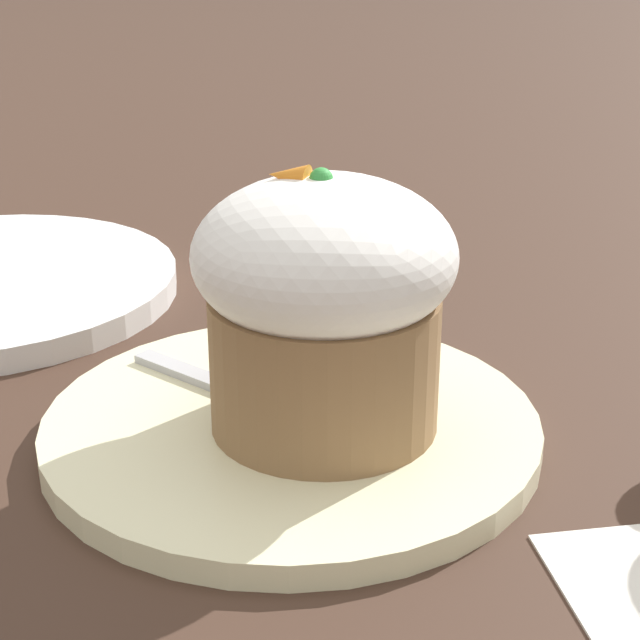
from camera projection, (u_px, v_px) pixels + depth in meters
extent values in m
plane|color=#3D281E|center=(291.00, 440.00, 0.48)|extent=(4.00, 4.00, 0.00)
cylinder|color=beige|center=(291.00, 429.00, 0.47)|extent=(0.22, 0.22, 0.01)
cylinder|color=olive|center=(320.00, 366.00, 0.45)|extent=(0.10, 0.10, 0.06)
ellipsoid|color=white|center=(320.00, 259.00, 0.43)|extent=(0.11, 0.11, 0.07)
cone|color=orange|center=(295.00, 180.00, 0.42)|extent=(0.02, 0.01, 0.01)
sphere|color=green|center=(317.00, 183.00, 0.42)|extent=(0.01, 0.01, 0.01)
cube|color=#B7B7BC|center=(204.00, 379.00, 0.50)|extent=(0.08, 0.03, 0.00)
ellipsoid|color=#B7B7BC|center=(292.00, 409.00, 0.47)|extent=(0.04, 0.04, 0.01)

